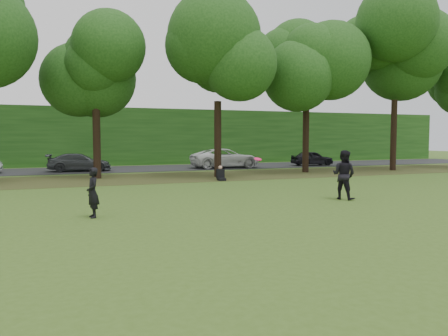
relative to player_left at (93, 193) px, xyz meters
name	(u,v)px	position (x,y,z in m)	size (l,w,h in m)	color
ground	(236,213)	(4.32, -0.83, -0.76)	(120.00, 120.00, 0.00)	#39551A
leaf_litter	(151,178)	(4.32, 12.17, -0.75)	(60.00, 7.00, 0.01)	#402F17
street	(129,169)	(4.32, 20.17, -0.75)	(70.00, 7.00, 0.02)	black
far_hedge	(118,137)	(4.32, 26.17, 1.74)	(70.00, 3.00, 5.00)	#1A4212
player_left	(93,193)	(0.00, 0.00, 0.00)	(0.55, 0.36, 1.52)	black
player_right	(344,175)	(9.47, 0.52, 0.20)	(0.93, 0.73, 1.92)	black
parked_cars	(126,161)	(3.91, 18.89, -0.04)	(37.40, 2.97, 1.52)	black
frisbee	(258,159)	(5.60, 0.21, 0.90)	(0.30, 0.30, 0.11)	#F71460
seated_person	(221,175)	(7.68, 9.30, -0.45)	(0.49, 0.77, 0.83)	black
tree_line	(144,44)	(3.98, 12.10, 7.09)	(55.30, 7.90, 12.31)	black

